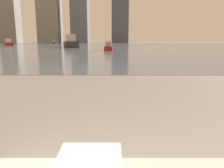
# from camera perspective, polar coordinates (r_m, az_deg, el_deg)

# --- Properties ---
(harbor_water) EXTENTS (180.00, 110.00, 0.01)m
(harbor_water) POSITION_cam_1_polar(r_m,az_deg,el_deg) (61.86, 0.03, 10.22)
(harbor_water) COLOR slate
(harbor_water) RESTS_ON ground_plane
(harbor_boat_1) EXTENTS (2.32, 4.08, 1.45)m
(harbor_boat_1) POSITION_cam_1_polar(r_m,az_deg,el_deg) (86.95, -14.96, 10.48)
(harbor_boat_1) COLOR #4C4C51
(harbor_boat_1) RESTS_ON harbor_water
(harbor_boat_2) EXTENTS (3.40, 5.86, 2.08)m
(harbor_boat_2) POSITION_cam_1_polar(r_m,az_deg,el_deg) (36.46, -10.70, 10.50)
(harbor_boat_2) COLOR #2D2D33
(harbor_boat_2) RESTS_ON harbor_water
(harbor_boat_4) EXTENTS (3.49, 4.26, 1.56)m
(harbor_boat_4) POSITION_cam_1_polar(r_m,az_deg,el_deg) (54.79, -25.46, 9.61)
(harbor_boat_4) COLOR maroon
(harbor_boat_4) RESTS_ON harbor_water
(harbor_boat_5) EXTENTS (0.97, 2.67, 0.99)m
(harbor_boat_5) POSITION_cam_1_polar(r_m,az_deg,el_deg) (25.07, -0.83, 9.58)
(harbor_boat_5) COLOR maroon
(harbor_boat_5) RESTS_ON harbor_water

